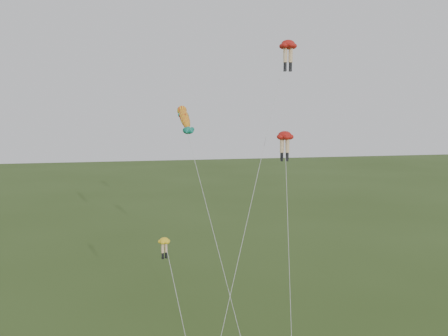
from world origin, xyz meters
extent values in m
ellipsoid|color=#B41812|center=(6.55, 8.75, 22.85)|extent=(1.65, 1.65, 0.77)
cylinder|color=#F0C58E|center=(6.31, 8.77, 21.94)|extent=(0.34, 0.34, 1.18)
cylinder|color=black|center=(6.31, 8.77, 21.05)|extent=(0.27, 0.27, 0.59)
cube|color=black|center=(6.31, 8.77, 20.67)|extent=(0.22, 0.36, 0.17)
cylinder|color=#F0C58E|center=(6.78, 8.74, 21.94)|extent=(0.34, 0.34, 1.18)
cylinder|color=black|center=(6.78, 8.74, 21.05)|extent=(0.27, 0.27, 0.59)
cube|color=black|center=(6.78, 8.74, 20.67)|extent=(0.22, 0.36, 0.17)
cylinder|color=silver|center=(2.18, 3.58, 11.72)|extent=(8.76, 10.38, 23.02)
ellipsoid|color=#B41812|center=(4.08, 2.52, 15.44)|extent=(1.60, 1.60, 0.65)
cylinder|color=#F0C58E|center=(3.89, 2.58, 14.67)|extent=(0.29, 0.29, 0.99)
cylinder|color=black|center=(3.89, 2.58, 13.93)|extent=(0.22, 0.22, 0.49)
cube|color=black|center=(3.89, 2.58, 13.61)|extent=(0.23, 0.32, 0.14)
cylinder|color=#F0C58E|center=(4.27, 2.47, 14.67)|extent=(0.29, 0.29, 0.99)
cylinder|color=black|center=(4.27, 2.47, 13.93)|extent=(0.22, 0.22, 0.49)
cube|color=black|center=(4.27, 2.47, 13.61)|extent=(0.23, 0.32, 0.14)
cylinder|color=silver|center=(3.57, 0.09, 7.99)|extent=(1.05, 4.90, 15.54)
ellipsoid|color=yellow|center=(-4.94, 1.31, 8.42)|extent=(1.12, 1.12, 0.43)
cylinder|color=#F0C58E|center=(-5.06, 1.26, 7.91)|extent=(0.19, 0.19, 0.66)
cylinder|color=black|center=(-5.06, 1.26, 7.42)|extent=(0.15, 0.15, 0.33)
cube|color=black|center=(-5.06, 1.26, 7.21)|extent=(0.17, 0.22, 0.10)
cylinder|color=#F0C58E|center=(-4.82, 1.37, 7.91)|extent=(0.19, 0.19, 0.66)
cylinder|color=black|center=(-4.82, 1.37, 7.42)|extent=(0.15, 0.15, 0.33)
cube|color=black|center=(-4.82, 1.37, 7.21)|extent=(0.17, 0.22, 0.10)
cylinder|color=silver|center=(-4.26, -0.96, 4.42)|extent=(1.41, 4.58, 8.42)
ellipsoid|color=yellow|center=(-2.00, 11.17, 16.70)|extent=(1.16, 3.34, 2.63)
sphere|color=yellow|center=(-2.00, 11.17, 16.70)|extent=(1.00, 1.32, 1.25)
cone|color=#127A66|center=(-2.00, 11.17, 16.70)|extent=(0.79, 1.19, 1.22)
cone|color=#127A66|center=(-2.00, 11.17, 16.70)|extent=(0.79, 1.19, 1.22)
cone|color=#127A66|center=(-2.00, 11.17, 16.70)|extent=(0.45, 0.67, 0.68)
cone|color=#127A66|center=(-2.00, 11.17, 16.70)|extent=(0.45, 0.67, 0.68)
cone|color=red|center=(-2.00, 11.17, 16.70)|extent=(0.49, 0.68, 0.66)
cylinder|color=silver|center=(-0.97, 4.17, 8.46)|extent=(2.10, 14.01, 16.50)
camera|label=1|loc=(-8.52, -31.93, 17.01)|focal=40.00mm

